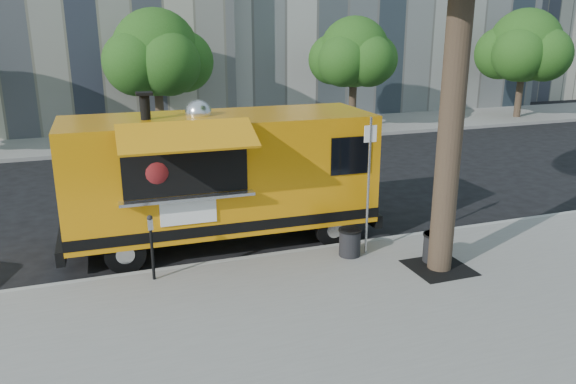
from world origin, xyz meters
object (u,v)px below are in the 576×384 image
Objects in this scene: far_tree_d at (525,46)px; parking_meter at (151,240)px; far_tree_c at (354,52)px; sign_post at (369,178)px; trash_bin_left at (350,241)px; trash_bin_right at (435,247)px; far_tree_b at (156,53)px; food_truck at (220,174)px.

parking_meter is (-21.00, -13.95, -2.91)m from far_tree_d.
far_tree_c is 1.74× the size of sign_post.
trash_bin_left is at bearing -3.05° from parking_meter.
sign_post is at bearing 140.69° from trash_bin_right.
trash_bin_right is at bearing -76.35° from far_tree_b.
trash_bin_left is at bearing -139.94° from far_tree_d.
sign_post reaches higher than trash_bin_right.
far_tree_d is at bearing 40.70° from sign_post.
far_tree_c is 15.89m from trash_bin_left.
food_truck is at bearing 143.12° from trash_bin_right.
sign_post is 4.64m from parking_meter.
far_tree_b is 8.74× the size of trash_bin_right.
far_tree_d is at bearing 44.56° from trash_bin_right.
far_tree_c is at bearing -178.85° from far_tree_d.
trash_bin_left is (-16.85, -14.17, -3.42)m from far_tree_d.
far_tree_b is 14.82m from trash_bin_left.
trash_bin_right is (5.69, -1.13, -0.50)m from parking_meter.
far_tree_d is at bearing 40.06° from trash_bin_left.
trash_bin_left is 0.96× the size of trash_bin_right.
far_tree_c is 16.13m from trash_bin_right.
far_tree_b is 0.76× the size of food_truck.
trash_bin_right is at bearing -11.24° from parking_meter.
far_tree_c is 0.72× the size of food_truck.
sign_post is 1.43m from trash_bin_left.
far_tree_b reaches higher than food_truck.
parking_meter is 4.19m from trash_bin_left.
parking_meter is at bearing -128.66° from far_tree_c.
trash_bin_right is at bearing -30.62° from trash_bin_left.
parking_meter is at bearing -98.10° from far_tree_b.
far_tree_b is 9.07× the size of trash_bin_left.
trash_bin_right is (-15.31, -15.08, -3.40)m from far_tree_d.
sign_post reaches higher than parking_meter.
sign_post is at bearing 3.04° from trash_bin_left.
far_tree_b is 1.83× the size of sign_post.
food_truck reaches higher than parking_meter.
far_tree_d is 21.76m from trash_bin_right.
far_tree_c reaches higher than trash_bin_left.
far_tree_c is at bearing 53.74° from food_truck.
sign_post is at bearing -2.52° from parking_meter.
far_tree_c is 15.48m from sign_post.
trash_bin_right is at bearing -35.56° from food_truck.
sign_post is 0.41× the size of food_truck.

